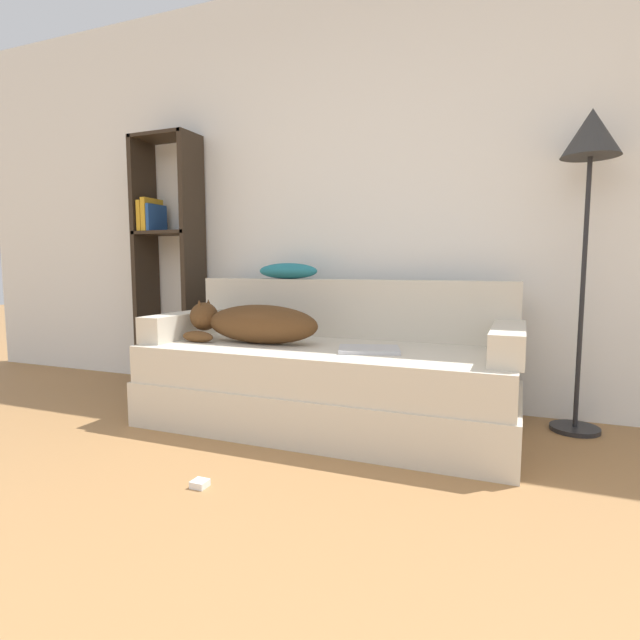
% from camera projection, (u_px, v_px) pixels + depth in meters
% --- Properties ---
extents(wall_back, '(6.97, 0.06, 2.70)m').
position_uv_depth(wall_back, '(377.00, 192.00, 3.17)').
color(wall_back, white).
rests_on(wall_back, ground_plane).
extents(couch, '(2.00, 0.87, 0.45)m').
position_uv_depth(couch, '(327.00, 386.00, 2.75)').
color(couch, beige).
rests_on(couch, ground_plane).
extents(couch_backrest, '(1.96, 0.15, 0.35)m').
position_uv_depth(couch_backrest, '(349.00, 308.00, 3.04)').
color(couch_backrest, beige).
rests_on(couch_backrest, couch).
extents(couch_arm_left, '(0.15, 0.68, 0.15)m').
position_uv_depth(couch_arm_left, '(186.00, 325.00, 3.05)').
color(couch_arm_left, beige).
rests_on(couch_arm_left, couch).
extents(couch_arm_right, '(0.15, 0.68, 0.15)m').
position_uv_depth(couch_arm_right, '(508.00, 342.00, 2.36)').
color(couch_arm_right, beige).
rests_on(couch_arm_right, couch).
extents(dog, '(0.80, 0.24, 0.24)m').
position_uv_depth(dog, '(253.00, 323.00, 2.80)').
color(dog, '#513319').
rests_on(dog, couch).
extents(laptop, '(0.36, 0.31, 0.02)m').
position_uv_depth(laptop, '(369.00, 349.00, 2.54)').
color(laptop, '#B7B7BC').
rests_on(laptop, couch).
extents(throw_pillow, '(0.40, 0.17, 0.10)m').
position_uv_depth(throw_pillow, '(288.00, 271.00, 3.18)').
color(throw_pillow, teal).
rests_on(throw_pillow, couch_backrest).
extents(bookshelf, '(0.47, 0.26, 1.80)m').
position_uv_depth(bookshelf, '(167.00, 249.00, 3.61)').
color(bookshelf, '#2D2319').
rests_on(bookshelf, ground_plane).
extents(floor_lamp, '(0.28, 0.28, 1.66)m').
position_uv_depth(floor_lamp, '(590.00, 161.00, 2.52)').
color(floor_lamp, '#232326').
rests_on(floor_lamp, ground_plane).
extents(power_adapter, '(0.06, 0.06, 0.03)m').
position_uv_depth(power_adapter, '(200.00, 484.00, 1.99)').
color(power_adapter, white).
rests_on(power_adapter, ground_plane).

